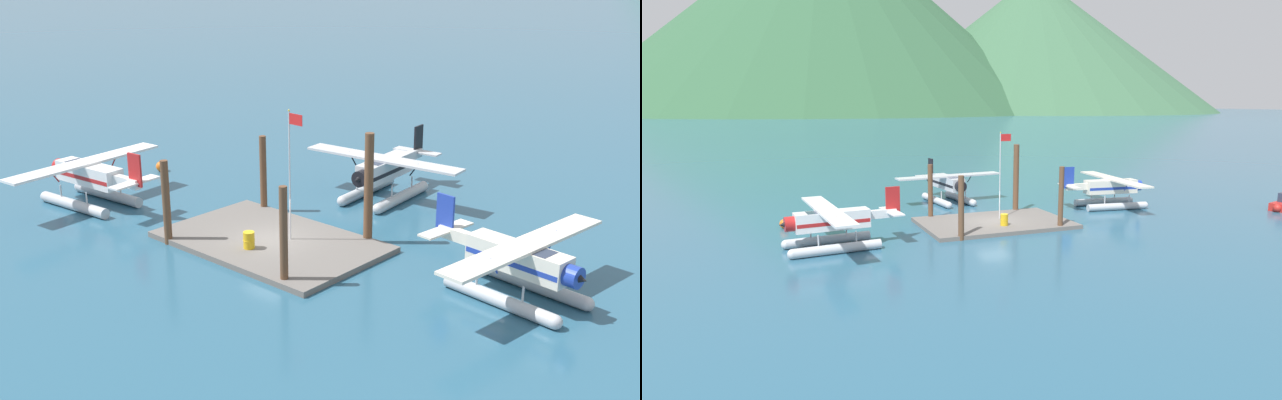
{
  "view_description": "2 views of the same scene",
  "coord_description": "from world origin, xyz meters",
  "views": [
    {
      "loc": [
        27.02,
        -26.4,
        14.99
      ],
      "look_at": [
        2.08,
        1.54,
        2.54
      ],
      "focal_mm": 43.27,
      "sensor_mm": 36.0,
      "label": 1
    },
    {
      "loc": [
        -16.84,
        -37.26,
        9.49
      ],
      "look_at": [
        -2.02,
        1.83,
        1.8
      ],
      "focal_mm": 29.98,
      "sensor_mm": 36.0,
      "label": 2
    }
  ],
  "objects": [
    {
      "name": "piling_near_right",
      "position": [
        4.04,
        -3.13,
        2.39
      ],
      "size": [
        0.38,
        0.38,
        4.77
      ],
      "primitive_type": "cylinder",
      "color": "brown",
      "rests_on": "ground"
    },
    {
      "name": "piling_near_left",
      "position": [
        -4.1,
        -3.5,
        2.27
      ],
      "size": [
        0.41,
        0.41,
        4.54
      ],
      "primitive_type": "cylinder",
      "color": "brown",
      "rests_on": "ground"
    },
    {
      "name": "mountain_ridge_centre_peak",
      "position": [
        238.11,
        439.08,
        64.37
      ],
      "size": [
        338.33,
        338.33,
        128.74
      ],
      "color": "#386042",
      "rests_on": "ground"
    },
    {
      "name": "ground_plane",
      "position": [
        0.0,
        0.0,
        0.0
      ],
      "size": [
        1200.0,
        1200.0,
        0.0
      ],
      "primitive_type": "plane",
      "color": "#285670"
    },
    {
      "name": "fuel_drum",
      "position": [
        0.08,
        -1.63,
        0.74
      ],
      "size": [
        0.62,
        0.62,
        0.88
      ],
      "color": "gold",
      "rests_on": "dock_platform"
    },
    {
      "name": "mooring_buoy",
      "position": [
        -15.47,
        4.62,
        0.35
      ],
      "size": [
        0.7,
        0.7,
        0.7
      ],
      "primitive_type": "sphere",
      "color": "orange",
      "rests_on": "ground"
    },
    {
      "name": "seaplane_silver_bow_centre",
      "position": [
        -0.27,
        10.14,
        1.58
      ],
      "size": [
        10.49,
        7.96,
        3.84
      ],
      "color": "#B7BABF",
      "rests_on": "ground"
    },
    {
      "name": "seaplane_white_port_aft",
      "position": [
        -12.76,
        -2.63,
        1.58
      ],
      "size": [
        7.96,
        10.49,
        3.84
      ],
      "color": "#B7BABF",
      "rests_on": "ground"
    },
    {
      "name": "seaplane_cream_stbd_fwd",
      "position": [
        12.75,
        2.67,
        1.58
      ],
      "size": [
        7.95,
        10.49,
        3.84
      ],
      "color": "#B7BABF",
      "rests_on": "ground"
    },
    {
      "name": "flagpole",
      "position": [
        0.87,
        0.7,
        4.53
      ],
      "size": [
        0.95,
        0.1,
        6.9
      ],
      "color": "silver",
      "rests_on": "dock_platform"
    },
    {
      "name": "dock_platform",
      "position": [
        0.0,
        0.0,
        0.15
      ],
      "size": [
        11.47,
        7.29,
        0.3
      ],
      "primitive_type": "cube",
      "color": "#66605B",
      "rests_on": "ground"
    },
    {
      "name": "piling_far_right",
      "position": [
        3.62,
        3.6,
        2.97
      ],
      "size": [
        0.48,
        0.48,
        5.94
      ],
      "primitive_type": "cylinder",
      "color": "brown",
      "rests_on": "ground"
    },
    {
      "name": "mountain_ridge_west_peak",
      "position": [
        48.7,
        485.07,
        90.71
      ],
      "size": [
        429.02,
        429.02,
        181.42
      ],
      "color": "#2D5638",
      "rests_on": "ground"
    },
    {
      "name": "piling_far_left",
      "position": [
        -4.12,
        3.52,
        2.27
      ],
      "size": [
        0.4,
        0.4,
        4.55
      ],
      "primitive_type": "cylinder",
      "color": "brown",
      "rests_on": "ground"
    }
  ]
}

